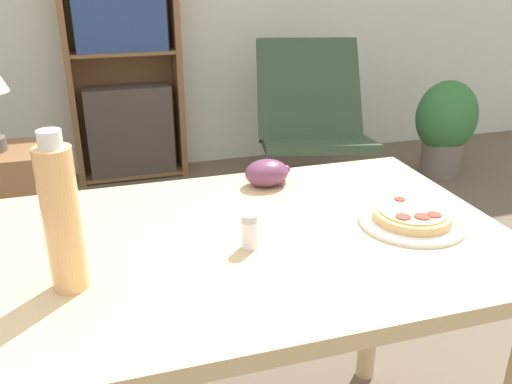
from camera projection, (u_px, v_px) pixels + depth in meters
name	position (u px, v px, depth m)	size (l,w,h in m)	color
dining_table	(227.00, 285.00, 1.18)	(1.21, 0.73, 0.76)	#D1B27F
pizza_on_plate	(412.00, 218.00, 1.20)	(0.23, 0.23, 0.04)	white
grape_bunch	(268.00, 173.00, 1.40)	(0.13, 0.09, 0.07)	#6B3856
drink_bottle	(62.00, 217.00, 0.92)	(0.06, 0.06, 0.29)	#EFB270
salt_shaker	(250.00, 231.00, 1.09)	(0.03, 0.03, 0.07)	white
lounge_chair_far	(311.00, 149.00, 3.17)	(0.76, 0.89, 0.88)	black
bookshelf	(124.00, 63.00, 3.30)	(0.68, 0.25, 1.59)	brown
side_table	(6.00, 210.00, 2.41)	(0.34, 0.34, 0.56)	brown
potted_plant_floor	(446.00, 125.00, 3.45)	(0.40, 0.34, 0.62)	#70665B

